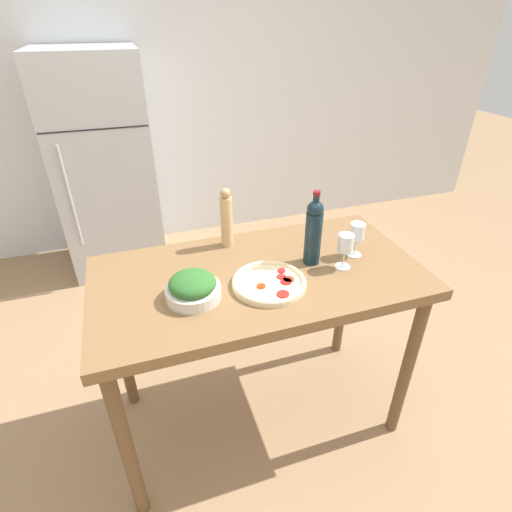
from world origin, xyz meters
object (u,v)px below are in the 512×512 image
Objects in this scene: pepper_mill at (226,219)px; salad_bowl at (193,288)px; refrigerator at (105,168)px; homemade_pizza at (269,282)px; wine_glass_far at (357,233)px; wine_bottle at (314,231)px; wine_glass_near at (345,245)px.

pepper_mill is 1.33× the size of salad_bowl.
refrigerator is 5.55× the size of homemade_pizza.
wine_bottle is at bearing 177.52° from wine_glass_far.
salad_bowl is at bearing -80.53° from refrigerator.
wine_bottle is 0.55m from salad_bowl.
wine_bottle reaches higher than pepper_mill.
wine_glass_near is at bearing -36.06° from wine_bottle.
homemade_pizza is at bearing -175.55° from wine_glass_near.
refrigerator is 2.04m from homemade_pizza.
homemade_pizza is (-0.44, -0.10, -0.10)m from wine_glass_far.
pepper_mill is at bearing 152.52° from wine_glass_far.
pepper_mill is (-0.41, 0.34, 0.03)m from wine_glass_near.
salad_bowl is (0.32, -1.92, 0.13)m from refrigerator.
wine_glass_far is at bearing 12.56° from homemade_pizza.
salad_bowl is (-0.64, -0.01, -0.06)m from wine_glass_near.
wine_glass_near is 0.64m from salad_bowl.
refrigerator is 2.13m from wine_glass_far.
wine_bottle is (0.85, -1.83, 0.24)m from refrigerator.
wine_bottle is 2.11× the size of wine_glass_far.
refrigerator is at bearing 99.47° from salad_bowl.
salad_bowl is (-0.22, -0.35, -0.09)m from pepper_mill.
wine_bottle is 1.56× the size of salad_bowl.
homemade_pizza is (-0.23, -0.11, -0.14)m from wine_bottle.
salad_bowl is at bearing -173.64° from wine_glass_far.
wine_glass_near is 0.74× the size of salad_bowl.
refrigerator is 10.53× the size of wine_glass_near.
pepper_mill is at bearing -70.90° from refrigerator.
wine_bottle is at bearing -65.10° from refrigerator.
wine_bottle reaches higher than wine_glass_near.
wine_bottle is 0.40m from pepper_mill.
homemade_pizza is at bearing -155.32° from wine_bottle.
wine_bottle is at bearing -40.08° from pepper_mill.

